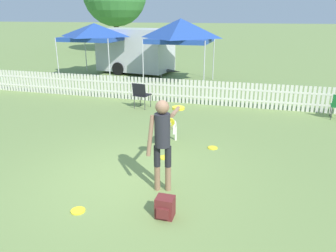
{
  "coord_description": "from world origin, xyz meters",
  "views": [
    {
      "loc": [
        2.35,
        -5.36,
        3.12
      ],
      "look_at": [
        0.53,
        1.08,
        0.82
      ],
      "focal_mm": 35.0,
      "sensor_mm": 36.0,
      "label": 1
    }
  ],
  "objects_px": {
    "handler_person": "(163,135)",
    "leaping_dog": "(171,125)",
    "equipment_trailer": "(135,50)",
    "frisbee_near_handler": "(213,148)",
    "frisbee_near_dog": "(164,157)",
    "canopy_tent_main": "(95,32)",
    "folding_chair_center": "(141,93)",
    "backpack_on_grass": "(165,207)",
    "canopy_tent_secondary": "(181,31)",
    "frisbee_midfield": "(78,211)"
  },
  "relations": [
    {
      "from": "backpack_on_grass",
      "to": "canopy_tent_secondary",
      "type": "height_order",
      "value": "canopy_tent_secondary"
    },
    {
      "from": "leaping_dog",
      "to": "frisbee_near_handler",
      "type": "xyz_separation_m",
      "value": [
        1.04,
        0.1,
        -0.54
      ]
    },
    {
      "from": "frisbee_midfield",
      "to": "frisbee_near_dog",
      "type": "bearing_deg",
      "value": 72.22
    },
    {
      "from": "backpack_on_grass",
      "to": "frisbee_midfield",
      "type": "bearing_deg",
      "value": -170.31
    },
    {
      "from": "leaping_dog",
      "to": "canopy_tent_main",
      "type": "distance_m",
      "value": 10.49
    },
    {
      "from": "leaping_dog",
      "to": "frisbee_midfield",
      "type": "relative_size",
      "value": 5.09
    },
    {
      "from": "frisbee_midfield",
      "to": "backpack_on_grass",
      "type": "bearing_deg",
      "value": 9.69
    },
    {
      "from": "canopy_tent_secondary",
      "to": "equipment_trailer",
      "type": "relative_size",
      "value": 0.61
    },
    {
      "from": "frisbee_near_handler",
      "to": "backpack_on_grass",
      "type": "bearing_deg",
      "value": -95.99
    },
    {
      "from": "frisbee_near_dog",
      "to": "canopy_tent_main",
      "type": "bearing_deg",
      "value": 125.09
    },
    {
      "from": "canopy_tent_main",
      "to": "canopy_tent_secondary",
      "type": "relative_size",
      "value": 0.96
    },
    {
      "from": "equipment_trailer",
      "to": "frisbee_near_handler",
      "type": "bearing_deg",
      "value": -49.78
    },
    {
      "from": "frisbee_near_handler",
      "to": "frisbee_near_dog",
      "type": "relative_size",
      "value": 1.0
    },
    {
      "from": "frisbee_near_handler",
      "to": "equipment_trailer",
      "type": "relative_size",
      "value": 0.05
    },
    {
      "from": "canopy_tent_main",
      "to": "handler_person",
      "type": "bearing_deg",
      "value": -57.08
    },
    {
      "from": "leaping_dog",
      "to": "folding_chair_center",
      "type": "height_order",
      "value": "folding_chair_center"
    },
    {
      "from": "canopy_tent_main",
      "to": "frisbee_near_dog",
      "type": "bearing_deg",
      "value": -54.91
    },
    {
      "from": "handler_person",
      "to": "frisbee_midfield",
      "type": "height_order",
      "value": "handler_person"
    },
    {
      "from": "handler_person",
      "to": "folding_chair_center",
      "type": "relative_size",
      "value": 1.92
    },
    {
      "from": "handler_person",
      "to": "frisbee_near_handler",
      "type": "relative_size",
      "value": 7.14
    },
    {
      "from": "frisbee_midfield",
      "to": "backpack_on_grass",
      "type": "xyz_separation_m",
      "value": [
        1.44,
        0.25,
        0.16
      ]
    },
    {
      "from": "canopy_tent_secondary",
      "to": "handler_person",
      "type": "bearing_deg",
      "value": -78.08
    },
    {
      "from": "frisbee_near_handler",
      "to": "backpack_on_grass",
      "type": "height_order",
      "value": "backpack_on_grass"
    },
    {
      "from": "backpack_on_grass",
      "to": "canopy_tent_secondary",
      "type": "bearing_deg",
      "value": 102.45
    },
    {
      "from": "frisbee_near_handler",
      "to": "folding_chair_center",
      "type": "height_order",
      "value": "folding_chair_center"
    },
    {
      "from": "frisbee_near_handler",
      "to": "canopy_tent_secondary",
      "type": "xyz_separation_m",
      "value": [
        -2.66,
        7.54,
        2.4
      ]
    },
    {
      "from": "frisbee_near_dog",
      "to": "canopy_tent_secondary",
      "type": "xyz_separation_m",
      "value": [
        -1.69,
        8.4,
        2.4
      ]
    },
    {
      "from": "leaping_dog",
      "to": "canopy_tent_secondary",
      "type": "xyz_separation_m",
      "value": [
        -1.63,
        7.64,
        1.86
      ]
    },
    {
      "from": "equipment_trailer",
      "to": "canopy_tent_secondary",
      "type": "bearing_deg",
      "value": -25.65
    },
    {
      "from": "frisbee_near_handler",
      "to": "folding_chair_center",
      "type": "relative_size",
      "value": 0.27
    },
    {
      "from": "folding_chair_center",
      "to": "equipment_trailer",
      "type": "height_order",
      "value": "equipment_trailer"
    },
    {
      "from": "handler_person",
      "to": "leaping_dog",
      "type": "height_order",
      "value": "handler_person"
    },
    {
      "from": "frisbee_near_handler",
      "to": "canopy_tent_main",
      "type": "relative_size",
      "value": 0.09
    },
    {
      "from": "handler_person",
      "to": "equipment_trailer",
      "type": "bearing_deg",
      "value": 101.98
    },
    {
      "from": "leaping_dog",
      "to": "folding_chair_center",
      "type": "distance_m",
      "value": 3.54
    },
    {
      "from": "frisbee_near_handler",
      "to": "frisbee_near_dog",
      "type": "bearing_deg",
      "value": -138.38
    },
    {
      "from": "frisbee_near_handler",
      "to": "canopy_tent_secondary",
      "type": "bearing_deg",
      "value": 109.47
    },
    {
      "from": "frisbee_near_dog",
      "to": "backpack_on_grass",
      "type": "bearing_deg",
      "value": -73.4
    },
    {
      "from": "frisbee_near_dog",
      "to": "folding_chair_center",
      "type": "bearing_deg",
      "value": 117.32
    },
    {
      "from": "frisbee_near_handler",
      "to": "canopy_tent_main",
      "type": "bearing_deg",
      "value": 131.92
    },
    {
      "from": "folding_chair_center",
      "to": "equipment_trailer",
      "type": "xyz_separation_m",
      "value": [
        -2.81,
        6.81,
        0.72
      ]
    },
    {
      "from": "leaping_dog",
      "to": "canopy_tent_main",
      "type": "height_order",
      "value": "canopy_tent_main"
    },
    {
      "from": "frisbee_midfield",
      "to": "canopy_tent_main",
      "type": "relative_size",
      "value": 0.09
    },
    {
      "from": "frisbee_near_dog",
      "to": "equipment_trailer",
      "type": "distance_m",
      "value": 11.67
    },
    {
      "from": "canopy_tent_secondary",
      "to": "equipment_trailer",
      "type": "height_order",
      "value": "canopy_tent_secondary"
    },
    {
      "from": "canopy_tent_main",
      "to": "frisbee_midfield",
      "type": "bearing_deg",
      "value": -64.18
    },
    {
      "from": "handler_person",
      "to": "leaping_dog",
      "type": "distance_m",
      "value": 2.22
    },
    {
      "from": "canopy_tent_secondary",
      "to": "equipment_trailer",
      "type": "bearing_deg",
      "value": 144.7
    },
    {
      "from": "frisbee_near_dog",
      "to": "canopy_tent_secondary",
      "type": "height_order",
      "value": "canopy_tent_secondary"
    },
    {
      "from": "leaping_dog",
      "to": "backpack_on_grass",
      "type": "relative_size",
      "value": 3.48
    }
  ]
}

